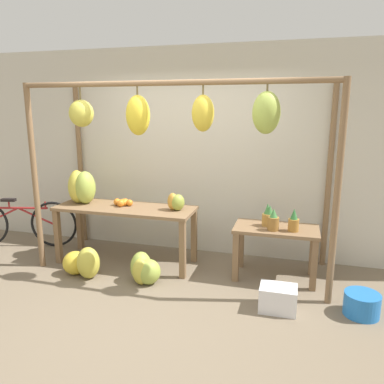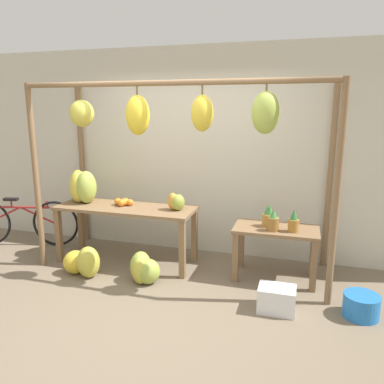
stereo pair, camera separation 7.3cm
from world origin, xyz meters
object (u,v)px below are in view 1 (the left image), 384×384
banana_pile_on_table (81,188)px  orange_pile (123,202)px  banana_pile_ground_right (144,269)px  banana_pile_ground_left (82,263)px  parked_bicycle (19,223)px  fruit_crate_white (278,298)px  blue_bucket (362,304)px  papaya_pile (176,202)px  pineapple_cluster (275,219)px

banana_pile_on_table → orange_pile: bearing=-1.2°
banana_pile_ground_right → banana_pile_on_table: bearing=153.3°
banana_pile_on_table → banana_pile_ground_left: banana_pile_on_table is taller
orange_pile → parked_bicycle: (-1.71, 0.07, -0.44)m
banana_pile_ground_left → fruit_crate_white: 2.33m
orange_pile → fruit_crate_white: 2.28m
fruit_crate_white → blue_bucket: fruit_crate_white is taller
blue_bucket → banana_pile_on_table: bearing=169.6°
banana_pile_ground_right → papaya_pile: (0.23, 0.53, 0.70)m
banana_pile_on_table → parked_bicycle: banana_pile_on_table is taller
banana_pile_ground_left → parked_bicycle: (-1.43, 0.66, 0.19)m
papaya_pile → blue_bucket: bearing=-15.9°
banana_pile_on_table → blue_bucket: bearing=-10.4°
orange_pile → fruit_crate_white: size_ratio=0.71×
blue_bucket → parked_bicycle: parked_bicycle is taller
banana_pile_ground_right → blue_bucket: banana_pile_ground_right is taller
banana_pile_ground_right → blue_bucket: size_ratio=1.19×
banana_pile_on_table → parked_bicycle: size_ratio=0.30×
pineapple_cluster → fruit_crate_white: bearing=-82.3°
orange_pile → banana_pile_ground_right: size_ratio=0.63×
pineapple_cluster → banana_pile_ground_left: pineapple_cluster is taller
parked_bicycle → banana_pile_ground_right: bearing=-15.6°
banana_pile_ground_left → fruit_crate_white: (2.33, -0.17, -0.04)m
orange_pile → parked_bicycle: 1.77m
banana_pile_on_table → fruit_crate_white: (2.65, -0.77, -0.83)m
banana_pile_ground_left → papaya_pile: 1.35m
banana_pile_ground_left → blue_bucket: bearing=-0.7°
banana_pile_on_table → papaya_pile: size_ratio=1.78×
orange_pile → blue_bucket: 2.99m
banana_pile_on_table → orange_pile: banana_pile_on_table is taller
fruit_crate_white → parked_bicycle: parked_bicycle is taller
orange_pile → papaya_pile: papaya_pile is taller
banana_pile_ground_left → banana_pile_ground_right: bearing=2.7°
orange_pile → fruit_crate_white: orange_pile is taller
banana_pile_on_table → blue_bucket: size_ratio=1.43×
blue_bucket → parked_bicycle: bearing=171.3°
blue_bucket → banana_pile_ground_right: bearing=178.2°
orange_pile → blue_bucket: size_ratio=0.76×
orange_pile → blue_bucket: orange_pile is taller
banana_pile_ground_left → parked_bicycle: bearing=155.3°
orange_pile → blue_bucket: bearing=-12.4°
banana_pile_on_table → papaya_pile: 1.34m
papaya_pile → parked_bicycle: bearing=177.8°
pineapple_cluster → papaya_pile: bearing=179.4°
orange_pile → parked_bicycle: size_ratio=0.16×
banana_pile_on_table → banana_pile_ground_left: bearing=-61.5°
pineapple_cluster → banana_pile_ground_left: bearing=-166.1°
banana_pile_ground_right → papaya_pile: size_ratio=1.49×
banana_pile_ground_left → pineapple_cluster: bearing=13.9°
parked_bicycle → fruit_crate_white: bearing=-12.4°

